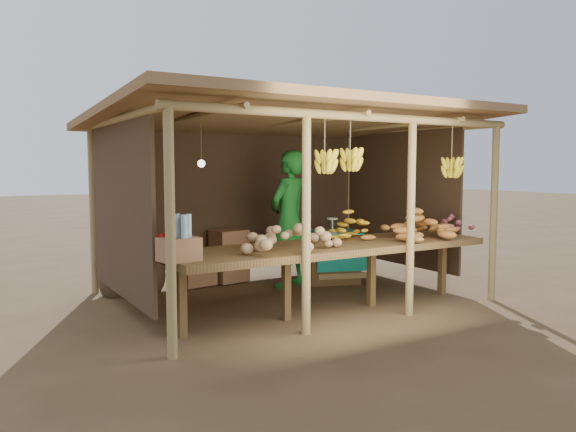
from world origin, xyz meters
TOP-DOWN VIEW (x-y plane):
  - ground at (0.00, 0.00)m, footprint 60.00×60.00m
  - stall_structure at (0.05, 0.00)m, footprint 4.70×3.50m
  - counter at (0.00, -0.95)m, footprint 3.90×1.05m
  - potato_heap at (-0.66, -1.15)m, footprint 1.29×1.04m
  - sweet_potato_heap at (1.12, -1.11)m, footprint 1.29×1.00m
  - onion_heap at (1.90, -0.93)m, footprint 0.84×0.58m
  - banana_pile at (0.51, -0.68)m, footprint 0.68×0.54m
  - tomato_basin at (-1.90, -0.67)m, footprint 0.39×0.39m
  - bottle_box at (-1.90, -1.16)m, footprint 0.39×0.32m
  - vendor at (0.32, 0.51)m, footprint 0.82×0.71m
  - tarp_crate at (1.03, 0.48)m, footprint 0.99×0.93m
  - carton_stack at (-0.44, 1.20)m, footprint 1.06×0.47m
  - burlap_sacks at (-1.69, 1.20)m, footprint 0.89×0.47m

SIDE VIEW (x-z plane):
  - ground at x=0.00m, z-range 0.00..0.00m
  - burlap_sacks at x=-1.69m, z-range -0.04..0.59m
  - carton_stack at x=-0.44m, z-range -0.04..0.71m
  - tarp_crate at x=1.03m, z-range -0.09..0.88m
  - counter at x=0.00m, z-range 0.34..1.14m
  - tomato_basin at x=-1.90m, z-range 0.78..0.99m
  - vendor at x=0.32m, z-range 0.00..1.91m
  - bottle_box at x=-1.90m, z-range 0.75..1.19m
  - banana_pile at x=0.51m, z-range 0.80..1.15m
  - onion_heap at x=1.90m, z-range 0.80..1.15m
  - sweet_potato_heap at x=1.12m, z-range 0.80..1.16m
  - potato_heap at x=-0.66m, z-range 0.80..1.17m
  - stall_structure at x=0.05m, z-range 0.71..3.14m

